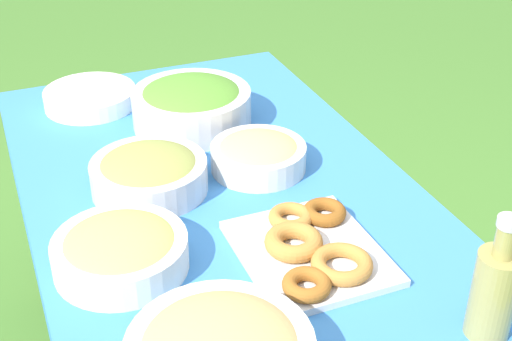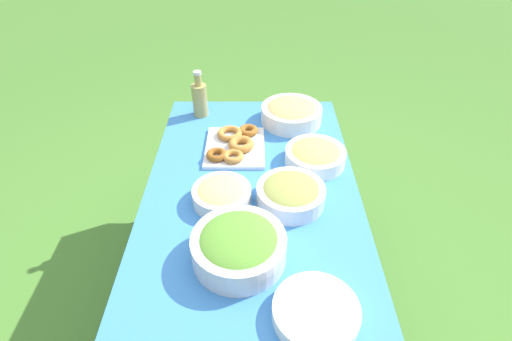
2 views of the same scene
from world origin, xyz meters
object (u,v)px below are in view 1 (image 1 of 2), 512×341
pasta_bowl (258,154)px  olive_bowl (149,173)px  fruit_bowl (120,250)px  donut_platter (311,248)px  olive_oil_bottle (494,290)px  plate_stack (90,98)px  salad_bowl (192,104)px

pasta_bowl → olive_bowl: bearing=-90.9°
pasta_bowl → fruit_bowl: (0.25, -0.39, 0.00)m
donut_platter → olive_oil_bottle: olive_oil_bottle is taller
donut_platter → plate_stack: donut_platter is taller
salad_bowl → pasta_bowl: bearing=15.3°
salad_bowl → donut_platter: bearing=3.7°
olive_oil_bottle → fruit_bowl: (-0.41, -0.54, -0.05)m
pasta_bowl → fruit_bowl: size_ratio=0.87×
salad_bowl → olive_oil_bottle: 0.96m
fruit_bowl → olive_bowl: olive_bowl is taller
olive_bowl → salad_bowl: bearing=145.4°
pasta_bowl → olive_oil_bottle: (0.66, 0.15, 0.06)m
olive_oil_bottle → fruit_bowl: 0.68m
olive_oil_bottle → fruit_bowl: olive_oil_bottle is taller
salad_bowl → fruit_bowl: (0.52, -0.31, -0.02)m
fruit_bowl → donut_platter: bearing=73.1°
donut_platter → olive_bowl: size_ratio=1.27×
salad_bowl → pasta_bowl: 0.29m
pasta_bowl → plate_stack: bearing=-148.5°
donut_platter → olive_bowl: (-0.36, -0.23, 0.03)m
salad_bowl → olive_bowl: 0.33m
salad_bowl → olive_oil_bottle: olive_oil_bottle is taller
pasta_bowl → fruit_bowl: bearing=-57.4°
pasta_bowl → donut_platter: pasta_bowl is taller
salad_bowl → plate_stack: salad_bowl is taller
plate_stack → fruit_bowl: size_ratio=0.97×
plate_stack → olive_bowl: bearing=4.7°
pasta_bowl → donut_platter: 0.36m
pasta_bowl → salad_bowl: bearing=-164.7°
pasta_bowl → donut_platter: size_ratio=0.68×
pasta_bowl → plate_stack: pasta_bowl is taller
pasta_bowl → olive_oil_bottle: 0.68m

